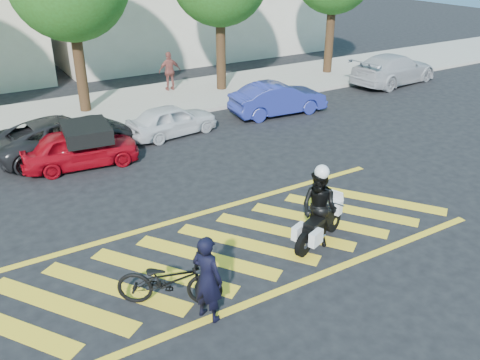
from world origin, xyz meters
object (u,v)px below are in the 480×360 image
bicycle (169,280)px  parked_mid_right (172,120)px  officer_moto (319,209)px  police_motorcycle (319,226)px  parked_far_right (394,69)px  parked_mid_left (63,136)px  red_convertible (80,148)px  parked_right (278,99)px  officer_bike (207,278)px

bicycle → parked_mid_right: parked_mid_right is taller
bicycle → officer_moto: officer_moto is taller
police_motorcycle → parked_far_right: size_ratio=0.37×
officer_moto → parked_mid_left: officer_moto is taller
bicycle → parked_far_right: (16.58, 9.92, 0.18)m
police_motorcycle → red_convertible: bearing=94.7°
parked_mid_left → bicycle: bearing=171.5°
parked_mid_left → parked_right: parked_right is taller
parked_mid_right → bicycle: bearing=148.7°
parked_far_right → parked_mid_right: bearing=87.2°
police_motorcycle → parked_right: bearing=39.8°
officer_bike → police_motorcycle: size_ratio=0.96×
red_convertible → parked_mid_left: 1.32m
officer_moto → parked_far_right: bearing=106.6°
officer_bike → officer_moto: officer_moto is taller
police_motorcycle → parked_mid_left: size_ratio=0.41×
red_convertible → parked_mid_right: size_ratio=1.07×
officer_bike → police_motorcycle: bearing=-99.6°
bicycle → parked_mid_left: 9.07m
bicycle → red_convertible: size_ratio=0.58×
parked_far_right → bicycle: bearing=113.3°
red_convertible → parked_mid_left: bearing=14.7°
officer_bike → parked_far_right: size_ratio=0.36×
parked_mid_left → parked_mid_right: size_ratio=1.36×
police_motorcycle → parked_right: parked_right is taller
officer_moto → parked_far_right: 15.93m
police_motorcycle → red_convertible: size_ratio=0.52×
bicycle → parked_right: (8.82, 8.87, 0.11)m
parked_right → police_motorcycle: bearing=155.6°
officer_bike → red_convertible: (-0.11, 8.52, -0.29)m
police_motorcycle → parked_far_right: 15.92m
bicycle → parked_mid_left: parked_mid_left is taller
red_convertible → parked_far_right: 16.37m
parked_mid_left → parked_far_right: size_ratio=0.92×
officer_bike → red_convertible: 8.53m
bicycle → parked_mid_left: size_ratio=0.45×
bicycle → parked_mid_right: (4.04, 8.87, 0.03)m
officer_bike → parked_far_right: bearing=-81.7°
officer_bike → parked_right: officer_bike is taller
red_convertible → parked_mid_left: (-0.20, 1.31, 0.03)m
police_motorcycle → parked_mid_right: bearing=68.6°
parked_mid_left → parked_right: size_ratio=1.16×
bicycle → parked_right: bearing=-11.9°
police_motorcycle → parked_right: (4.86, 8.65, 0.19)m
parked_mid_right → parked_right: (4.78, 0.00, 0.08)m
red_convertible → police_motorcycle: bearing=-148.4°
officer_moto → parked_mid_left: (-3.79, 8.84, -0.31)m
police_motorcycle → parked_far_right: parked_far_right is taller
parked_mid_left → parked_mid_right: (3.89, -0.20, -0.07)m
bicycle → officer_moto: bearing=-53.8°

